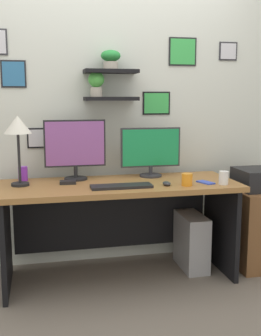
% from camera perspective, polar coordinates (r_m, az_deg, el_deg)
% --- Properties ---
extents(ground_plane, '(8.00, 8.00, 0.00)m').
position_cam_1_polar(ground_plane, '(3.42, -1.50, -14.44)').
color(ground_plane, '#70665B').
extents(back_wall_assembly, '(4.40, 0.24, 2.70)m').
position_cam_1_polar(back_wall_assembly, '(3.55, -3.01, 8.98)').
color(back_wall_assembly, silver).
rests_on(back_wall_assembly, ground).
extents(desk, '(1.80, 0.68, 0.75)m').
position_cam_1_polar(desk, '(3.29, -1.73, -5.34)').
color(desk, '#9E6B38').
rests_on(desk, ground).
extents(monitor_left, '(0.48, 0.18, 0.47)m').
position_cam_1_polar(monitor_left, '(3.32, -7.46, 2.78)').
color(monitor_left, black).
rests_on(monitor_left, desk).
extents(monitor_right, '(0.49, 0.18, 0.40)m').
position_cam_1_polar(monitor_right, '(3.43, 2.73, 2.34)').
color(monitor_right, '#2D2D33').
rests_on(monitor_right, desk).
extents(keyboard, '(0.44, 0.14, 0.02)m').
position_cam_1_polar(keyboard, '(3.03, -1.23, -2.47)').
color(keyboard, black).
rests_on(keyboard, desk).
extents(computer_mouse, '(0.06, 0.09, 0.03)m').
position_cam_1_polar(computer_mouse, '(3.12, 4.88, -2.08)').
color(computer_mouse, '#2D2D33').
rests_on(computer_mouse, desk).
extents(desk_lamp, '(0.20, 0.20, 0.51)m').
position_cam_1_polar(desk_lamp, '(3.15, -14.92, 5.06)').
color(desk_lamp, black).
rests_on(desk_lamp, desk).
extents(cell_phone, '(0.11, 0.16, 0.01)m').
position_cam_1_polar(cell_phone, '(3.24, 10.07, -1.92)').
color(cell_phone, blue).
rests_on(cell_phone, desk).
extents(coffee_mug, '(0.08, 0.08, 0.09)m').
position_cam_1_polar(coffee_mug, '(3.12, 7.61, -1.55)').
color(coffee_mug, orange).
rests_on(coffee_mug, desk).
extents(pen_cup, '(0.07, 0.07, 0.10)m').
position_cam_1_polar(pen_cup, '(3.21, 12.40, -1.30)').
color(pen_cup, white).
rests_on(pen_cup, desk).
extents(scissors_tray, '(0.12, 0.09, 0.02)m').
position_cam_1_polar(scissors_tray, '(3.19, -8.43, -1.92)').
color(scissors_tray, black).
rests_on(scissors_tray, desk).
extents(water_cup, '(0.07, 0.07, 0.11)m').
position_cam_1_polar(water_cup, '(3.38, -14.26, -0.74)').
color(water_cup, purple).
rests_on(water_cup, desk).
extents(drawer_cabinet, '(0.44, 0.50, 0.64)m').
position_cam_1_polar(drawer_cabinet, '(3.72, 16.76, -7.59)').
color(drawer_cabinet, brown).
rests_on(drawer_cabinet, ground).
extents(printer, '(0.38, 0.34, 0.17)m').
position_cam_1_polar(printer, '(3.62, 17.07, -1.43)').
color(printer, black).
rests_on(printer, drawer_cabinet).
extents(computer_tower_right, '(0.18, 0.40, 0.45)m').
position_cam_1_polar(computer_tower_right, '(3.55, 8.18, -9.72)').
color(computer_tower_right, '#99999E').
rests_on(computer_tower_right, ground).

